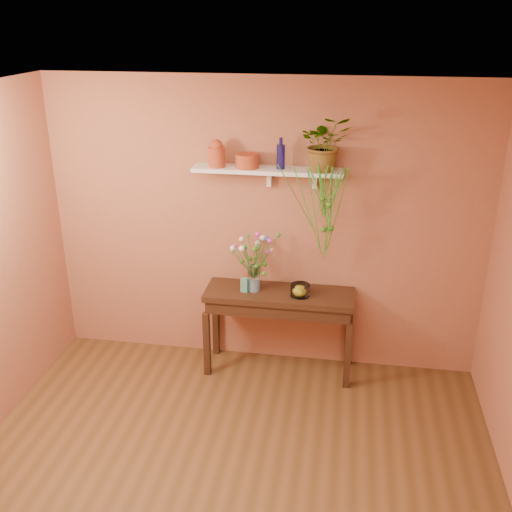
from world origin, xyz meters
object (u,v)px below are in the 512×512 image
Objects in this scene: spider_plant at (325,143)px; sideboard at (279,304)px; glass_vase at (254,280)px; blue_bottle at (281,156)px; glass_bowl at (300,291)px; terracotta_jug at (217,154)px; bouquet at (255,249)px.

sideboard is at bearing -163.56° from spider_plant.
spider_plant reaches higher than glass_vase.
blue_bottle is 1.20m from glass_bowl.
terracotta_jug is 0.93m from spider_plant.
glass_vase is (-0.24, -0.00, 0.22)m from sideboard.
bouquet is 2.77× the size of glass_bowl.
terracotta_jug reaches higher than glass_vase.
blue_bottle reaches higher than bouquet.
glass_vase is 0.43m from glass_bowl.
terracotta_jug is at bearing 170.75° from glass_bowl.
spider_plant is at bearing -0.83° from blue_bottle.
terracotta_jug is 0.89m from bouquet.
sideboard is 5.70× the size of glass_vase.
terracotta_jug is at bearing -177.09° from blue_bottle.
bouquet is 0.55m from glass_bowl.
glass_bowl is (0.76, -0.12, -1.18)m from terracotta_jug.
terracotta_jug is 1.00× the size of glass_vase.
glass_bowl is (0.19, -0.04, 0.17)m from sideboard.
spider_plant is at bearing 10.72° from bouquet.
glass_bowl is (0.43, -0.04, -0.05)m from glass_vase.
spider_plant reaches higher than sideboard.
spider_plant reaches higher than blue_bottle.
blue_bottle is (-0.02, 0.11, 1.34)m from sideboard.
glass_vase is 1.35× the size of glass_bowl.
terracotta_jug is 0.55m from blue_bottle.
glass_vase is at bearing -152.52° from blue_bottle.
blue_bottle is 1.51× the size of glass_bowl.
terracotta_jug is at bearing -178.59° from spider_plant.
glass_vase is at bearing -169.73° from spider_plant.
sideboard is 2.93× the size of spider_plant.
glass_bowl is at bearing -12.92° from sideboard.
glass_vase is 0.49× the size of bouquet.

